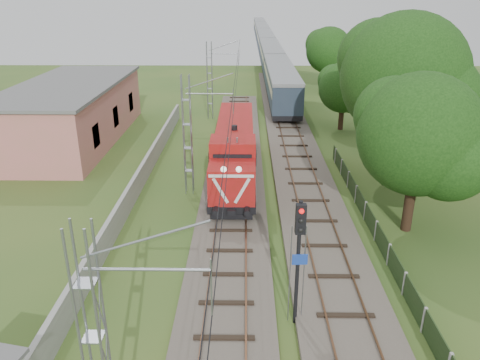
{
  "coord_description": "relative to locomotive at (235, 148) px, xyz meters",
  "views": [
    {
      "loc": [
        0.8,
        -17.32,
        12.88
      ],
      "look_at": [
        0.47,
        8.88,
        2.2
      ],
      "focal_mm": 35.0,
      "sensor_mm": 36.0,
      "label": 1
    }
  ],
  "objects": [
    {
      "name": "catenary",
      "position": [
        -2.95,
        -3.09,
        1.9
      ],
      "size": [
        3.31,
        70.0,
        8.0
      ],
      "color": "gray",
      "rests_on": "ground"
    },
    {
      "name": "boundary_wall",
      "position": [
        -6.5,
        -3.09,
        -1.4
      ],
      "size": [
        0.25,
        40.0,
        1.5
      ],
      "primitive_type": "cube",
      "color": "#9E9E99",
      "rests_on": "ground"
    },
    {
      "name": "track_main",
      "position": [
        0.0,
        -8.09,
        -1.97
      ],
      "size": [
        4.2,
        70.0,
        0.45
      ],
      "color": "#6B6054",
      "rests_on": "ground"
    },
    {
      "name": "tree_b",
      "position": [
        11.65,
        -0.3,
        5.17
      ],
      "size": [
        9.05,
        8.62,
        11.73
      ],
      "color": "#3A2418",
      "rests_on": "ground"
    },
    {
      "name": "locomotive",
      "position": [
        0.0,
        0.0,
        0.0
      ],
      "size": [
        2.85,
        16.29,
        4.14
      ],
      "color": "black",
      "rests_on": "ground"
    },
    {
      "name": "tree_d",
      "position": [
        12.08,
        32.71,
        3.1
      ],
      "size": [
        6.49,
        6.18,
        8.42
      ],
      "color": "#3A2418",
      "rests_on": "ground"
    },
    {
      "name": "tree_a",
      "position": [
        10.18,
        -8.31,
        3.49
      ],
      "size": [
        6.98,
        6.65,
        9.05
      ],
      "color": "#3A2418",
      "rests_on": "ground"
    },
    {
      "name": "coach_rake",
      "position": [
        5.0,
        73.08,
        0.48
      ],
      "size": [
        3.2,
        119.68,
        3.7
      ],
      "color": "black",
      "rests_on": "ground"
    },
    {
      "name": "station_building",
      "position": [
        -15.0,
        8.91,
        0.48
      ],
      "size": [
        8.4,
        20.4,
        5.22
      ],
      "color": "#C86C6B",
      "rests_on": "ground"
    },
    {
      "name": "ground",
      "position": [
        0.0,
        -15.09,
        -2.15
      ],
      "size": [
        140.0,
        140.0,
        0.0
      ],
      "primitive_type": "plane",
      "color": "#2D531F",
      "rests_on": "ground"
    },
    {
      "name": "fence",
      "position": [
        8.0,
        -12.09,
        -1.55
      ],
      "size": [
        0.12,
        32.0,
        1.2
      ],
      "color": "black",
      "rests_on": "ground"
    },
    {
      "name": "track_side",
      "position": [
        5.0,
        4.91,
        -1.97
      ],
      "size": [
        4.2,
        80.0,
        0.45
      ],
      "color": "#6B6054",
      "rests_on": "ground"
    },
    {
      "name": "tree_c",
      "position": [
        10.27,
        12.65,
        1.94
      ],
      "size": [
        5.06,
        4.82,
        6.56
      ],
      "color": "#3A2418",
      "rests_on": "ground"
    },
    {
      "name": "signal_post",
      "position": [
        2.89,
        -16.63,
        1.68
      ],
      "size": [
        0.62,
        0.48,
        5.57
      ],
      "color": "black",
      "rests_on": "ground"
    }
  ]
}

